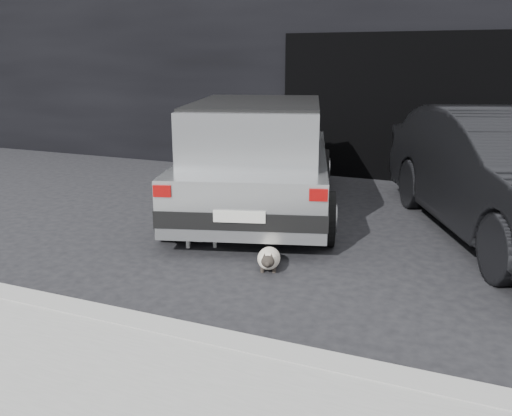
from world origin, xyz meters
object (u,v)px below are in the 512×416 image
at_px(silver_hatchback, 258,152).
at_px(cat_white, 204,231).
at_px(second_car, 512,176).
at_px(cat_siamese, 269,259).

relative_size(silver_hatchback, cat_white, 6.54).
distance_m(silver_hatchback, second_car, 3.32).
distance_m(second_car, cat_siamese, 3.20).
distance_m(silver_hatchback, cat_white, 1.81).
relative_size(second_car, cat_siamese, 7.00).
bearing_deg(silver_hatchback, cat_siamese, -81.42).
bearing_deg(silver_hatchback, cat_white, -106.64).
bearing_deg(second_car, silver_hatchback, 155.71).
bearing_deg(second_car, cat_white, -177.52).
distance_m(second_car, cat_white, 3.77).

